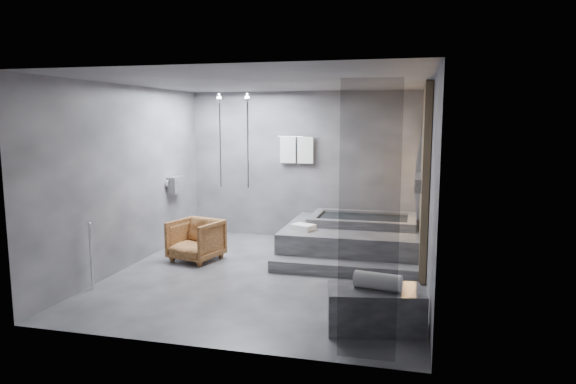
# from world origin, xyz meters

# --- Properties ---
(room) EXTENTS (5.00, 5.04, 2.82)m
(room) POSITION_xyz_m (0.40, 0.24, 1.73)
(room) COLOR #323235
(room) RESTS_ON ground
(tub_deck) EXTENTS (2.20, 2.00, 0.50)m
(tub_deck) POSITION_xyz_m (1.05, 1.45, 0.25)
(tub_deck) COLOR #38383B
(tub_deck) RESTS_ON ground
(tub_step) EXTENTS (2.20, 0.36, 0.18)m
(tub_step) POSITION_xyz_m (1.05, 0.27, 0.09)
(tub_step) COLOR #38383B
(tub_step) RESTS_ON ground
(concrete_bench) EXTENTS (1.12, 0.75, 0.46)m
(concrete_bench) POSITION_xyz_m (1.67, -1.62, 0.23)
(concrete_bench) COLOR #313234
(concrete_bench) RESTS_ON ground
(driftwood_chair) EXTENTS (0.88, 0.90, 0.67)m
(driftwood_chair) POSITION_xyz_m (-1.38, 0.47, 0.33)
(driftwood_chair) COLOR #4B2A12
(driftwood_chair) RESTS_ON ground
(rolled_towel) EXTENTS (0.53, 0.27, 0.18)m
(rolled_towel) POSITION_xyz_m (1.69, -1.63, 0.55)
(rolled_towel) COLOR white
(rolled_towel) RESTS_ON concrete_bench
(deck_towel) EXTENTS (0.42, 0.37, 0.09)m
(deck_towel) POSITION_xyz_m (0.31, 0.91, 0.55)
(deck_towel) COLOR white
(deck_towel) RESTS_ON tub_deck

